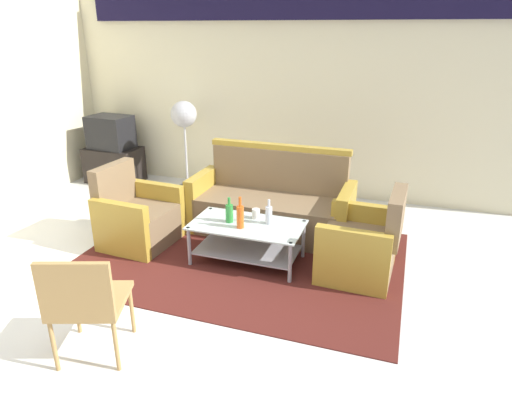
% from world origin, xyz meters
% --- Properties ---
extents(ground_plane, '(14.00, 14.00, 0.00)m').
position_xyz_m(ground_plane, '(0.00, 0.00, 0.00)').
color(ground_plane, white).
extents(wall_back, '(6.52, 0.19, 2.80)m').
position_xyz_m(wall_back, '(0.00, 3.05, 1.48)').
color(wall_back, beige).
rests_on(wall_back, ground).
extents(rug, '(3.19, 2.23, 0.01)m').
position_xyz_m(rug, '(0.12, 0.84, 0.01)').
color(rug, '#511E19').
rests_on(rug, ground).
extents(couch, '(1.81, 0.76, 0.96)m').
position_xyz_m(couch, '(0.21, 1.56, 0.32)').
color(couch, '#7F6647').
rests_on(couch, rug).
extents(armchair_left, '(0.74, 0.80, 0.85)m').
position_xyz_m(armchair_left, '(-1.07, 0.82, 0.29)').
color(armchair_left, '#7F6647').
rests_on(armchair_left, rug).
extents(armchair_right, '(0.73, 0.79, 0.85)m').
position_xyz_m(armchair_right, '(1.30, 0.91, 0.29)').
color(armchair_right, '#7F6647').
rests_on(armchair_right, rug).
extents(coffee_table, '(1.10, 0.60, 0.40)m').
position_xyz_m(coffee_table, '(0.20, 0.80, 0.27)').
color(coffee_table, silver).
rests_on(coffee_table, rug).
extents(bottle_clear, '(0.07, 0.07, 0.25)m').
position_xyz_m(bottle_clear, '(0.39, 0.88, 0.51)').
color(bottle_clear, silver).
rests_on(bottle_clear, coffee_table).
extents(bottle_orange, '(0.07, 0.07, 0.31)m').
position_xyz_m(bottle_orange, '(0.16, 0.70, 0.53)').
color(bottle_orange, '#D85919').
rests_on(bottle_orange, coffee_table).
extents(bottle_green, '(0.07, 0.07, 0.25)m').
position_xyz_m(bottle_green, '(0.01, 0.79, 0.51)').
color(bottle_green, '#2D8C38').
rests_on(bottle_green, coffee_table).
extents(cup, '(0.08, 0.08, 0.10)m').
position_xyz_m(cup, '(0.23, 0.96, 0.46)').
color(cup, silver).
rests_on(cup, coffee_table).
extents(tv_stand, '(0.80, 0.50, 0.52)m').
position_xyz_m(tv_stand, '(-2.59, 2.55, 0.26)').
color(tv_stand, black).
rests_on(tv_stand, ground).
extents(television, '(0.63, 0.49, 0.48)m').
position_xyz_m(television, '(-2.59, 2.55, 0.76)').
color(television, black).
rests_on(television, tv_stand).
extents(pedestal_fan, '(0.36, 0.36, 1.27)m').
position_xyz_m(pedestal_fan, '(-1.39, 2.60, 1.01)').
color(pedestal_fan, '#2D2D33').
rests_on(pedestal_fan, ground).
extents(wicker_chair, '(0.61, 0.61, 0.84)m').
position_xyz_m(wicker_chair, '(-0.35, -0.91, 0.49)').
color(wicker_chair, '#AD844C').
rests_on(wicker_chair, ground).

